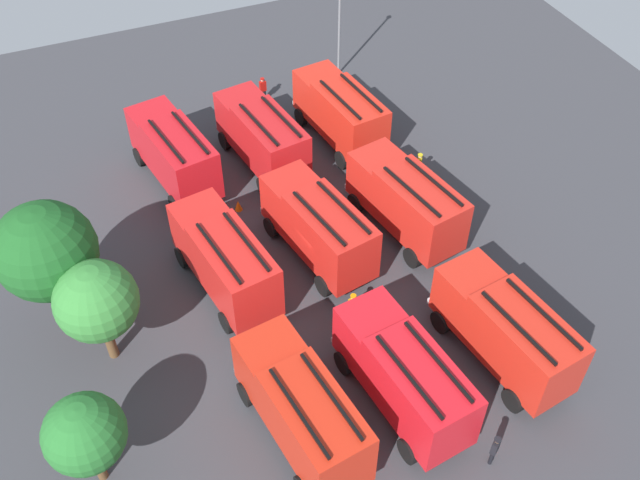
{
  "coord_description": "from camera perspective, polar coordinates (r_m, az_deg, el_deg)",
  "views": [
    {
      "loc": [
        -23.32,
        9.86,
        26.71
      ],
      "look_at": [
        0.0,
        0.0,
        1.4
      ],
      "focal_mm": 40.49,
      "sensor_mm": 36.0,
      "label": 1
    }
  ],
  "objects": [
    {
      "name": "fire_truck_6",
      "position": [
        28.95,
        -1.51,
        -13.06
      ],
      "size": [
        7.47,
        3.58,
        3.88
      ],
      "rotation": [
        0.0,
        0.0,
        0.14
      ],
      "color": "red",
      "rests_on": "ground"
    },
    {
      "name": "traffic_cone_0",
      "position": [
        40.38,
        0.73,
        4.17
      ],
      "size": [
        0.44,
        0.44,
        0.63
      ],
      "primitive_type": "cone",
      "color": "#F2600C",
      "rests_on": "ground"
    },
    {
      "name": "tree_1",
      "position": [
        31.48,
        -17.25,
        -4.66
      ],
      "size": [
        3.56,
        3.56,
        5.52
      ],
      "color": "brown",
      "rests_on": "ground"
    },
    {
      "name": "fire_truck_8",
      "position": [
        40.72,
        -11.5,
        6.88
      ],
      "size": [
        7.51,
        3.75,
        3.88
      ],
      "rotation": [
        0.0,
        0.0,
        0.18
      ],
      "color": "red",
      "rests_on": "ground"
    },
    {
      "name": "fire_truck_0",
      "position": [
        32.18,
        14.45,
        -6.77
      ],
      "size": [
        7.48,
        3.62,
        3.88
      ],
      "rotation": [
        0.0,
        0.0,
        0.15
      ],
      "color": "red",
      "rests_on": "ground"
    },
    {
      "name": "traffic_cone_1",
      "position": [
        39.53,
        -6.48,
        2.74
      ],
      "size": [
        0.44,
        0.44,
        0.62
      ],
      "primitive_type": "cone",
      "color": "#F2600C",
      "rests_on": "ground"
    },
    {
      "name": "fire_truck_3",
      "position": [
        29.99,
        6.63,
        -10.45
      ],
      "size": [
        7.45,
        3.5,
        3.88
      ],
      "rotation": [
        0.0,
        0.0,
        0.13
      ],
      "color": "red",
      "rests_on": "ground"
    },
    {
      "name": "firefighter_0",
      "position": [
        30.18,
        13.64,
        -15.74
      ],
      "size": [
        0.43,
        0.48,
        1.71
      ],
      "rotation": [
        0.0,
        0.0,
        3.73
      ],
      "color": "black",
      "rests_on": "ground"
    },
    {
      "name": "fire_truck_2",
      "position": [
        43.0,
        1.59,
        10.14
      ],
      "size": [
        7.44,
        3.46,
        3.88
      ],
      "rotation": [
        0.0,
        0.0,
        0.12
      ],
      "color": "red",
      "rests_on": "ground"
    },
    {
      "name": "firefighter_3",
      "position": [
        33.52,
        2.61,
        -5.25
      ],
      "size": [
        0.35,
        0.47,
        1.73
      ],
      "rotation": [
        0.0,
        0.0,
        0.29
      ],
      "color": "black",
      "rests_on": "ground"
    },
    {
      "name": "tree_2",
      "position": [
        32.88,
        -20.86,
        -0.87
      ],
      "size": [
        4.45,
        4.45,
        6.89
      ],
      "color": "brown",
      "rests_on": "ground"
    },
    {
      "name": "firefighter_2",
      "position": [
        41.26,
        7.84,
        5.89
      ],
      "size": [
        0.48,
        0.44,
        1.72
      ],
      "rotation": [
        0.0,
        0.0,
        4.11
      ],
      "color": "black",
      "rests_on": "ground"
    },
    {
      "name": "firefighter_1",
      "position": [
        47.33,
        -4.53,
        11.86
      ],
      "size": [
        0.27,
        0.44,
        1.68
      ],
      "rotation": [
        0.0,
        0.0,
        0.09
      ],
      "color": "black",
      "rests_on": "ground"
    },
    {
      "name": "tree_0",
      "position": [
        28.43,
        -18.1,
        -14.37
      ],
      "size": [
        3.08,
        3.08,
        4.78
      ],
      "color": "brown",
      "rests_on": "ground"
    },
    {
      "name": "fire_truck_7",
      "position": [
        34.19,
        -7.55,
        -1.43
      ],
      "size": [
        7.5,
        3.68,
        3.88
      ],
      "rotation": [
        0.0,
        0.0,
        0.16
      ],
      "color": "red",
      "rests_on": "ground"
    },
    {
      "name": "fire_truck_1",
      "position": [
        37.11,
        6.81,
        3.18
      ],
      "size": [
        7.52,
        3.8,
        3.88
      ],
      "rotation": [
        0.0,
        0.0,
        0.18
      ],
      "color": "red",
      "rests_on": "ground"
    },
    {
      "name": "ground_plane",
      "position": [
        36.8,
        -0.0,
        -1.54
      ],
      "size": [
        54.34,
        54.34,
        0.0
      ],
      "primitive_type": "plane",
      "color": "#38383D"
    },
    {
      "name": "fire_truck_4",
      "position": [
        35.47,
        -0.13,
        1.18
      ],
      "size": [
        7.53,
        3.82,
        3.88
      ],
      "rotation": [
        0.0,
        0.0,
        0.19
      ],
      "color": "red",
      "rests_on": "ground"
    },
    {
      "name": "fire_truck_5",
      "position": [
        41.21,
        -4.61,
        8.25
      ],
      "size": [
        7.48,
        3.61,
        3.88
      ],
      "rotation": [
        0.0,
        0.0,
        0.15
      ],
      "color": "red",
      "rests_on": "ground"
    },
    {
      "name": "lamppost",
      "position": [
        48.33,
        1.55,
        17.25
      ],
      "size": [
        0.36,
        0.36,
        7.3
      ],
      "color": "slate",
      "rests_on": "ground"
    }
  ]
}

